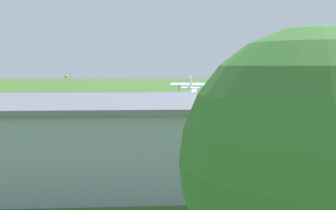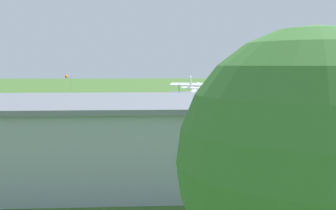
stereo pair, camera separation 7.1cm
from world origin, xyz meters
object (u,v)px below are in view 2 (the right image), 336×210
at_px(person_beside_truck, 79,126).
at_px(hangar, 96,137).
at_px(person_watching_takeoff, 90,128).
at_px(biplane, 195,91).
at_px(tree_near_perimeter_road, 311,163).
at_px(windsock, 67,79).
at_px(car_white, 238,132).
at_px(person_crossing_taxiway, 163,127).

bearing_deg(person_beside_truck, hangar, 104.34).
bearing_deg(person_watching_takeoff, hangar, 100.52).
bearing_deg(person_watching_takeoff, biplane, -139.76).
xyz_separation_m(person_watching_takeoff, tree_near_perimeter_road, (-11.88, 42.28, 5.54)).
xyz_separation_m(tree_near_perimeter_road, windsock, (20.27, -68.98, -0.44)).
relative_size(hangar, biplane, 3.89).
bearing_deg(person_beside_truck, biplane, -147.44).
relative_size(car_white, windsock, 0.61).
bearing_deg(person_crossing_taxiway, car_white, 153.68).
relative_size(biplane, tree_near_perimeter_road, 0.87).
bearing_deg(windsock, hangar, 104.62).
bearing_deg(biplane, windsock, -34.00).
xyz_separation_m(car_white, windsock, (26.03, -29.78, 5.09)).
bearing_deg(car_white, hangar, 48.36).
distance_m(hangar, person_beside_truck, 21.48).
bearing_deg(person_beside_truck, person_crossing_taxiway, 177.11).
relative_size(person_crossing_taxiway, person_watching_takeoff, 0.95).
relative_size(biplane, windsock, 1.23).
bearing_deg(biplane, person_beside_truck, 32.56).
bearing_deg(windsock, person_beside_truck, 104.85).
xyz_separation_m(biplane, person_crossing_taxiway, (4.85, 10.51, -3.95)).
bearing_deg(windsock, car_white, 131.15).
height_order(hangar, car_white, hangar).
bearing_deg(hangar, person_beside_truck, -75.66).
distance_m(hangar, tree_near_perimeter_road, 25.00).
height_order(hangar, windsock, windsock).
height_order(person_crossing_taxiway, tree_near_perimeter_road, tree_near_perimeter_road).
distance_m(hangar, person_watching_takeoff, 19.40).
xyz_separation_m(person_beside_truck, person_crossing_taxiway, (-10.75, 0.54, -0.02)).
height_order(biplane, windsock, biplane).
bearing_deg(hangar, car_white, -131.64).
bearing_deg(car_white, person_beside_truck, -13.96).
distance_m(biplane, car_white, 15.76).
bearing_deg(hangar, biplane, -108.59).
xyz_separation_m(car_white, person_beside_truck, (19.41, -4.83, -0.03)).
bearing_deg(hangar, tree_near_perimeter_road, 109.71).
distance_m(car_white, windsock, 39.88).
distance_m(car_white, person_watching_takeoff, 17.91).
distance_m(person_crossing_taxiway, person_watching_takeoff, 9.06).
height_order(biplane, person_beside_truck, biplane).
bearing_deg(person_crossing_taxiway, hangar, 74.85).
bearing_deg(person_watching_takeoff, tree_near_perimeter_road, 105.69).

